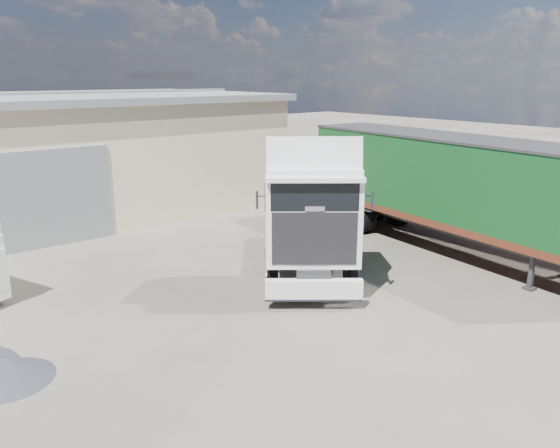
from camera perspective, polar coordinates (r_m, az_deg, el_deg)
ground at (r=14.43m, az=-1.41°, el=-9.93°), size 120.00×120.00×0.00m
brick_boundary_wall at (r=25.88m, az=10.76°, el=4.11°), size 0.35×26.00×2.50m
tractor_unit at (r=16.49m, az=3.13°, el=0.46°), size 6.22×6.86×4.60m
box_trailer at (r=20.23m, az=17.28°, el=4.23°), size 3.91×12.58×4.11m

